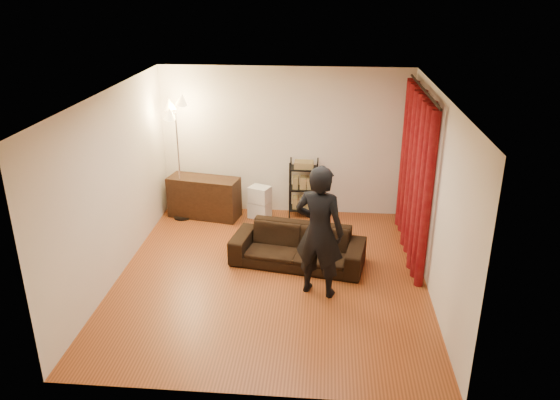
# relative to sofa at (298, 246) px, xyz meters

# --- Properties ---
(floor) EXTENTS (5.00, 5.00, 0.00)m
(floor) POSITION_rel_sofa_xyz_m (-0.36, -0.42, -0.29)
(floor) COLOR #95461D
(floor) RESTS_ON ground
(ceiling) EXTENTS (5.00, 5.00, 0.00)m
(ceiling) POSITION_rel_sofa_xyz_m (-0.36, -0.42, 2.41)
(ceiling) COLOR white
(ceiling) RESTS_ON ground
(wall_back) EXTENTS (5.00, 0.00, 5.00)m
(wall_back) POSITION_rel_sofa_xyz_m (-0.36, 2.08, 1.06)
(wall_back) COLOR beige
(wall_back) RESTS_ON ground
(wall_front) EXTENTS (5.00, 0.00, 5.00)m
(wall_front) POSITION_rel_sofa_xyz_m (-0.36, -2.92, 1.06)
(wall_front) COLOR beige
(wall_front) RESTS_ON ground
(wall_left) EXTENTS (0.00, 5.00, 5.00)m
(wall_left) POSITION_rel_sofa_xyz_m (-2.61, -0.42, 1.06)
(wall_left) COLOR beige
(wall_left) RESTS_ON ground
(wall_right) EXTENTS (0.00, 5.00, 5.00)m
(wall_right) POSITION_rel_sofa_xyz_m (1.89, -0.42, 1.06)
(wall_right) COLOR beige
(wall_right) RESTS_ON ground
(curtain_rod) EXTENTS (0.04, 2.65, 0.04)m
(curtain_rod) POSITION_rel_sofa_xyz_m (1.79, 0.70, 2.29)
(curtain_rod) COLOR black
(curtain_rod) RESTS_ON wall_right
(curtain) EXTENTS (0.22, 2.65, 2.55)m
(curtain) POSITION_rel_sofa_xyz_m (1.77, 0.70, 0.98)
(curtain) COLOR maroon
(curtain) RESTS_ON ground
(sofa) EXTENTS (2.12, 1.12, 0.59)m
(sofa) POSITION_rel_sofa_xyz_m (0.00, 0.00, 0.00)
(sofa) COLOR black
(sofa) RESTS_ON ground
(person) EXTENTS (0.79, 0.64, 1.88)m
(person) POSITION_rel_sofa_xyz_m (0.33, -0.81, 0.64)
(person) COLOR black
(person) RESTS_ON ground
(media_cabinet) EXTENTS (1.35, 0.72, 0.75)m
(media_cabinet) POSITION_rel_sofa_xyz_m (-1.81, 1.68, 0.08)
(media_cabinet) COLOR black
(media_cabinet) RESTS_ON ground
(storage_boxes) EXTENTS (0.45, 0.41, 0.61)m
(storage_boxes) POSITION_rel_sofa_xyz_m (-0.80, 1.70, 0.01)
(storage_boxes) COLOR beige
(storage_boxes) RESTS_ON ground
(wire_shelf) EXTENTS (0.59, 0.51, 1.08)m
(wire_shelf) POSITION_rel_sofa_xyz_m (-0.00, 1.85, 0.25)
(wire_shelf) COLOR black
(wire_shelf) RESTS_ON ground
(floor_lamp) EXTENTS (0.46, 0.46, 2.20)m
(floor_lamp) POSITION_rel_sofa_xyz_m (-2.21, 1.57, 0.81)
(floor_lamp) COLOR silver
(floor_lamp) RESTS_ON ground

